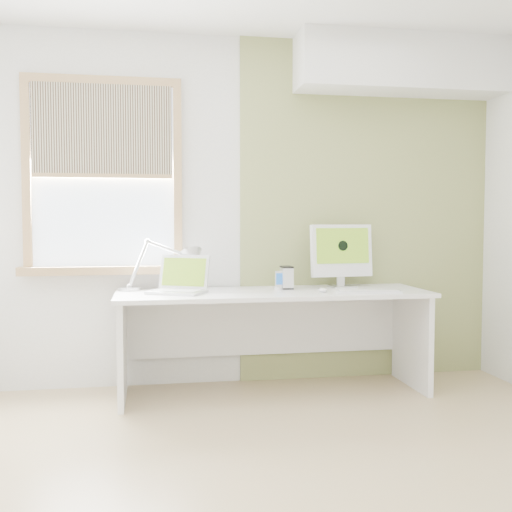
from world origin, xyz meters
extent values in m
cube|color=tan|center=(0.00, 0.00, -0.01)|extent=(4.00, 3.50, 0.02)
cube|color=silver|center=(0.00, 1.76, 1.30)|extent=(4.00, 0.02, 2.60)
cube|color=#98975A|center=(1.00, 1.74, 1.30)|extent=(2.00, 0.02, 2.60)
cube|color=white|center=(1.20, 1.57, 2.40)|extent=(1.60, 0.40, 0.42)
cube|color=#9B794E|center=(-1.53, 1.72, 1.55)|extent=(0.06, 0.06, 1.42)
cube|color=#9B794E|center=(-0.47, 1.72, 1.55)|extent=(0.06, 0.06, 1.42)
cube|color=#9B794E|center=(-1.00, 1.72, 2.23)|extent=(1.00, 0.06, 0.06)
cube|color=#9B794E|center=(-1.00, 1.70, 0.87)|extent=(1.20, 0.14, 0.06)
cube|color=#D1E2F9|center=(-1.00, 1.74, 1.55)|extent=(1.00, 0.01, 1.30)
cube|color=beige|center=(-1.00, 1.70, 1.88)|extent=(0.98, 0.02, 0.65)
cube|color=#9B794E|center=(-1.00, 1.70, 1.55)|extent=(0.98, 0.03, 0.03)
cube|color=white|center=(0.18, 1.38, 0.71)|extent=(2.20, 0.70, 0.03)
cube|color=white|center=(-0.87, 1.38, 0.35)|extent=(0.04, 0.64, 0.70)
cube|color=white|center=(1.23, 1.38, 0.35)|extent=(0.04, 0.64, 0.70)
cube|color=white|center=(0.18, 1.70, 0.45)|extent=(2.08, 0.02, 0.48)
cylinder|color=silver|center=(-0.82, 1.59, 0.74)|extent=(0.16, 0.16, 0.02)
sphere|color=silver|center=(-0.82, 1.59, 0.76)|extent=(0.05, 0.05, 0.05)
cylinder|color=silver|center=(-0.76, 1.59, 0.92)|extent=(0.15, 0.03, 0.33)
sphere|color=silver|center=(-0.69, 1.58, 1.08)|extent=(0.04, 0.04, 0.04)
cylinder|color=silver|center=(-0.55, 1.56, 1.03)|extent=(0.30, 0.08, 0.13)
sphere|color=silver|center=(-0.40, 1.53, 0.97)|extent=(0.04, 0.04, 0.04)
cone|color=silver|center=(-0.37, 1.53, 0.95)|extent=(0.23, 0.26, 0.20)
cube|color=silver|center=(-0.50, 1.36, 0.74)|extent=(0.44, 0.39, 0.02)
cube|color=#B2B5B7|center=(-0.50, 1.36, 0.75)|extent=(0.35, 0.28, 0.00)
cube|color=silver|center=(-0.44, 1.48, 0.87)|extent=(0.36, 0.23, 0.24)
cube|color=#557815|center=(-0.44, 1.47, 0.87)|extent=(0.31, 0.20, 0.19)
cylinder|color=silver|center=(0.25, 1.48, 0.74)|extent=(0.08, 0.08, 0.02)
cube|color=silver|center=(0.25, 1.48, 0.81)|extent=(0.06, 0.01, 0.11)
cube|color=#194C99|center=(0.25, 1.48, 0.81)|extent=(0.05, 0.01, 0.08)
cube|color=silver|center=(0.31, 1.51, 0.81)|extent=(0.08, 0.13, 0.17)
cube|color=black|center=(0.31, 1.51, 0.89)|extent=(0.08, 0.13, 0.01)
cube|color=black|center=(0.31, 1.51, 0.74)|extent=(0.08, 0.13, 0.01)
cube|color=silver|center=(0.74, 1.54, 0.74)|extent=(0.19, 0.17, 0.01)
cube|color=silver|center=(0.74, 1.57, 0.82)|extent=(0.06, 0.03, 0.16)
cube|color=white|center=(0.74, 1.56, 1.00)|extent=(0.48, 0.13, 0.39)
cube|color=#557815|center=(0.74, 1.53, 1.04)|extent=(0.42, 0.07, 0.26)
cylinder|color=black|center=(0.74, 1.53, 1.04)|extent=(0.08, 0.02, 0.08)
cube|color=white|center=(0.81, 1.17, 0.74)|extent=(0.45, 0.19, 0.02)
cube|color=white|center=(0.81, 1.17, 0.75)|extent=(0.42, 0.15, 0.00)
ellipsoid|color=white|center=(0.52, 1.27, 0.74)|extent=(0.06, 0.10, 0.03)
camera|label=1|loc=(-0.68, -2.81, 1.23)|focal=42.62mm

